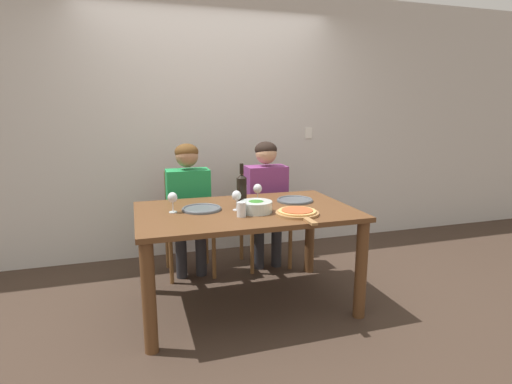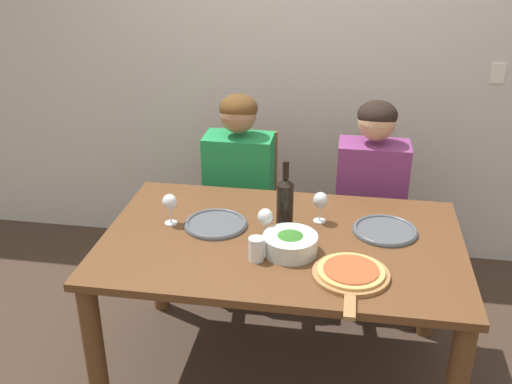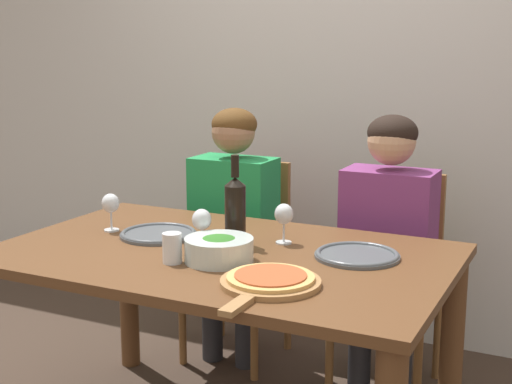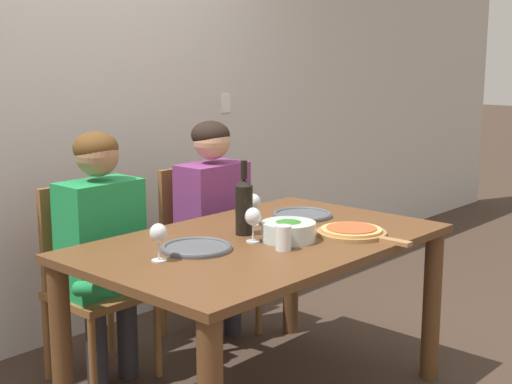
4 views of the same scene
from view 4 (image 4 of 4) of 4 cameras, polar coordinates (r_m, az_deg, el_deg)
back_wall at (r=4.04m, az=-13.87°, el=7.58°), size 10.00×0.06×2.70m
dining_table at (r=3.16m, az=0.43°, el=-5.93°), size 1.61×1.00×0.77m
chair_left at (r=3.58m, az=-13.11°, el=-6.59°), size 0.42×0.42×0.94m
chair_right at (r=4.03m, az=-4.43°, el=-4.39°), size 0.42×0.42×0.94m
person_woman at (r=3.43m, az=-12.17°, el=-3.34°), size 0.47×0.51×1.22m
person_man at (r=3.90m, az=-3.32°, el=-1.43°), size 0.47×0.51×1.22m
wine_bottle at (r=3.16m, az=-0.99°, el=-1.06°), size 0.08×0.08×0.33m
broccoli_bowl at (r=3.08m, az=2.61°, el=-3.12°), size 0.24×0.24×0.09m
dinner_plate_left at (r=2.95m, az=-4.77°, el=-4.45°), size 0.30×0.30×0.02m
dinner_plate_right at (r=3.55m, az=3.74°, el=-1.81°), size 0.30×0.30×0.02m
pizza_on_board at (r=3.20m, az=7.76°, el=-3.18°), size 0.31×0.45×0.04m
wine_glass_left at (r=2.78m, az=-7.81°, el=-3.44°), size 0.07×0.07×0.15m
wine_glass_right at (r=3.34m, az=-0.22°, el=-0.92°), size 0.07×0.07×0.15m
wine_glass_centre at (r=3.04m, az=-0.24°, el=-2.12°), size 0.07×0.07×0.15m
water_tumbler at (r=2.93m, az=2.21°, el=-3.69°), size 0.07×0.07×0.10m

